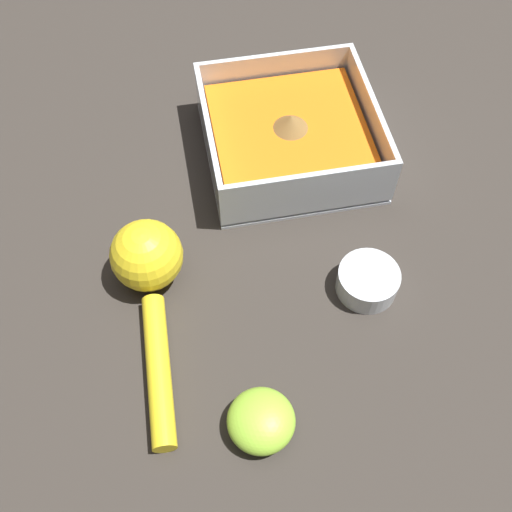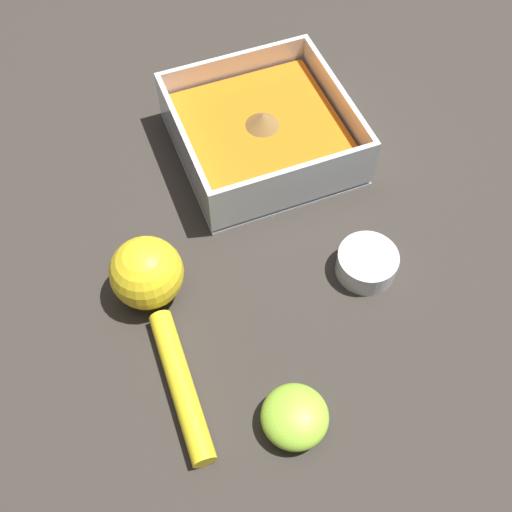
{
  "view_description": "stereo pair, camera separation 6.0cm",
  "coord_description": "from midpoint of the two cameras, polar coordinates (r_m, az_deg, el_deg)",
  "views": [
    {
      "loc": [
        -0.14,
        -0.44,
        0.54
      ],
      "look_at": [
        -0.08,
        -0.12,
        0.03
      ],
      "focal_mm": 42.0,
      "sensor_mm": 36.0,
      "label": 1
    },
    {
      "loc": [
        -0.2,
        -0.42,
        0.54
      ],
      "look_at": [
        -0.08,
        -0.12,
        0.03
      ],
      "focal_mm": 42.0,
      "sensor_mm": 36.0,
      "label": 2
    }
  ],
  "objects": [
    {
      "name": "lemon_squeezer",
      "position": [
        0.6,
        -12.74,
        -3.41
      ],
      "size": [
        0.07,
        0.22,
        0.07
      ],
      "rotation": [
        0.0,
        0.0,
        1.55
      ],
      "color": "yellow",
      "rests_on": "ground_plane"
    },
    {
      "name": "spice_bowl",
      "position": [
        0.63,
        7.82,
        -0.93
      ],
      "size": [
        0.06,
        0.06,
        0.03
      ],
      "color": "silver",
      "rests_on": "ground_plane"
    },
    {
      "name": "square_dish",
      "position": [
        0.71,
        -1.84,
        11.2
      ],
      "size": [
        0.19,
        0.19,
        0.07
      ],
      "color": "silver",
      "rests_on": "ground_plane"
    },
    {
      "name": "ground_plane",
      "position": [
        0.71,
        0.23,
        8.09
      ],
      "size": [
        4.0,
        4.0,
        0.0
      ],
      "primitive_type": "plane",
      "color": "#332D28"
    },
    {
      "name": "lemon_half",
      "position": [
        0.55,
        0.5,
        -15.33
      ],
      "size": [
        0.06,
        0.06,
        0.03
      ],
      "color": "#93CC38",
      "rests_on": "ground_plane"
    }
  ]
}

